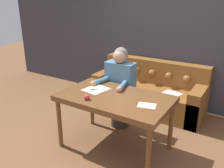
% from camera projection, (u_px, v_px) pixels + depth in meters
% --- Properties ---
extents(ground_plane, '(16.00, 16.00, 0.00)m').
position_uv_depth(ground_plane, '(116.00, 146.00, 3.33)').
color(ground_plane, brown).
extents(wall_back, '(8.00, 0.06, 2.60)m').
position_uv_depth(wall_back, '(167.00, 36.00, 4.28)').
color(wall_back, '#383842').
rests_on(wall_back, ground_plane).
extents(dining_table, '(1.43, 0.86, 0.77)m').
position_uv_depth(dining_table, '(115.00, 101.00, 3.06)').
color(dining_table, brown).
rests_on(dining_table, ground_plane).
extents(couch, '(1.99, 0.78, 0.88)m').
position_uv_depth(couch, '(149.00, 92.00, 4.38)').
color(couch, brown).
rests_on(couch, ground_plane).
extents(person, '(0.52, 0.59, 1.28)m').
position_uv_depth(person, '(120.00, 88.00, 3.64)').
color(person, '#33281E').
rests_on(person, ground_plane).
extents(pattern_paper_main, '(0.32, 0.35, 0.00)m').
position_uv_depth(pattern_paper_main, '(96.00, 89.00, 3.26)').
color(pattern_paper_main, beige).
rests_on(pattern_paper_main, dining_table).
extents(pattern_paper_offcut, '(0.24, 0.20, 0.00)m').
position_uv_depth(pattern_paper_offcut, '(147.00, 106.00, 2.76)').
color(pattern_paper_offcut, beige).
rests_on(pattern_paper_offcut, dining_table).
extents(scissors, '(0.21, 0.21, 0.01)m').
position_uv_depth(scissors, '(96.00, 89.00, 3.25)').
color(scissors, silver).
rests_on(scissors, dining_table).
extents(pin_cushion, '(0.07, 0.07, 0.07)m').
position_uv_depth(pin_cushion, '(87.00, 97.00, 2.91)').
color(pin_cushion, '#4C3828').
rests_on(pin_cushion, dining_table).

